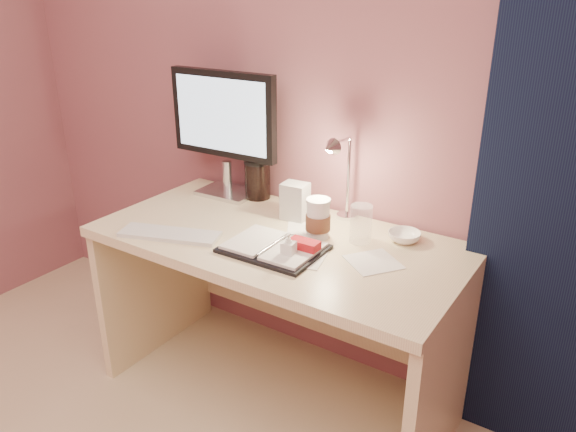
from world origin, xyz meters
The scene contains 14 objects.
desk centered at (0.00, 1.45, 0.50)m, with size 1.40×0.70×0.73m.
monitor centered at (-0.44, 1.63, 1.06)m, with size 0.51×0.19×0.55m.
keyboard centered at (-0.34, 1.16, 0.74)m, with size 0.38×0.11×0.02m, color silver.
planner centered at (0.06, 1.28, 0.74)m, with size 0.35×0.26×0.05m.
paper_a centered at (0.17, 1.28, 0.73)m, with size 0.16×0.16×0.00m, color white.
paper_b centered at (0.39, 1.39, 0.73)m, with size 0.16×0.16×0.00m, color white.
paper_c centered at (0.06, 1.49, 0.73)m, with size 0.15×0.15×0.00m, color white.
coffee_cup centered at (0.12, 1.46, 0.80)m, with size 0.09×0.09×0.15m.
clear_cup centered at (0.28, 1.51, 0.80)m, with size 0.08×0.08×0.14m, color white.
bowl centered at (0.41, 1.60, 0.75)m, with size 0.12×0.12×0.04m, color white.
lotion_bottle centered at (0.14, 1.25, 0.78)m, with size 0.04×0.05×0.10m, color silver.
dark_jar centered at (-0.31, 1.67, 0.81)m, with size 0.11×0.11×0.16m, color black.
product_box centered at (-0.04, 1.56, 0.81)m, with size 0.10×0.08×0.15m, color silver.
desk_lamp centered at (0.13, 1.60, 0.95)m, with size 0.08×0.22×0.36m.
Camera 1 is at (1.08, -0.20, 1.62)m, focal length 35.00 mm.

